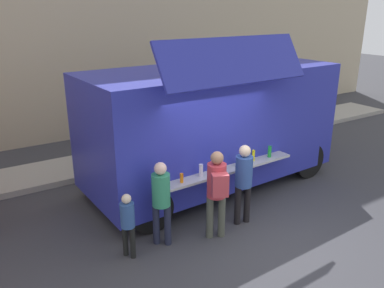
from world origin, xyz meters
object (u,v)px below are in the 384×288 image
at_px(customer_mid_with_backpack, 217,187).
at_px(customer_rear_waiting, 161,197).
at_px(food_truck_main, 212,123).
at_px(child_near_queue, 128,220).
at_px(customer_front_ordering, 244,178).
at_px(trash_bin, 262,122).

height_order(customer_mid_with_backpack, customer_rear_waiting, customer_mid_with_backpack).
bearing_deg(customer_mid_with_backpack, customer_rear_waiting, 92.25).
bearing_deg(food_truck_main, child_near_queue, -152.36).
relative_size(customer_front_ordering, customer_mid_with_backpack, 0.96).
xyz_separation_m(trash_bin, customer_front_ordering, (-4.26, -4.17, 0.51)).
relative_size(food_truck_main, customer_rear_waiting, 3.77).
bearing_deg(customer_rear_waiting, customer_front_ordering, -55.90).
xyz_separation_m(food_truck_main, customer_mid_with_backpack, (-1.31, -2.02, -0.51)).
distance_m(trash_bin, customer_mid_with_backpack, 6.67).
bearing_deg(customer_rear_waiting, customer_mid_with_backpack, -70.37).
distance_m(trash_bin, customer_rear_waiting, 7.20).
distance_m(food_truck_main, customer_mid_with_backpack, 2.46).
bearing_deg(customer_mid_with_backpack, trash_bin, -25.96).
height_order(trash_bin, customer_rear_waiting, customer_rear_waiting).
bearing_deg(child_near_queue, customer_front_ordering, -34.15).
height_order(trash_bin, customer_front_ordering, customer_front_ordering).
distance_m(food_truck_main, child_near_queue, 3.49).
bearing_deg(customer_mid_with_backpack, child_near_queue, 101.84).
bearing_deg(customer_rear_waiting, child_near_queue, 133.84).
bearing_deg(food_truck_main, customer_mid_with_backpack, -125.40).
height_order(customer_front_ordering, customer_mid_with_backpack, customer_mid_with_backpack).
xyz_separation_m(food_truck_main, customer_front_ordering, (-0.55, -1.85, -0.57)).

